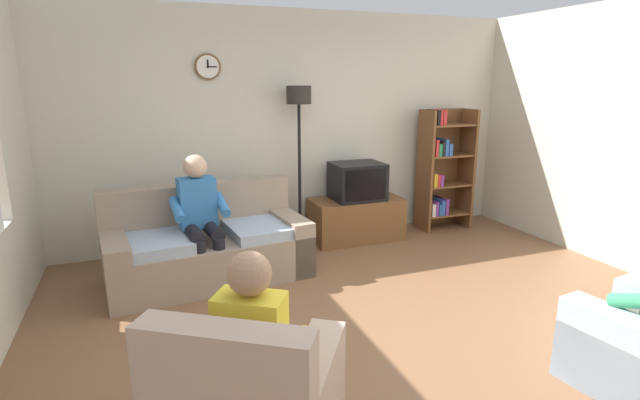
{
  "coord_description": "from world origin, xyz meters",
  "views": [
    {
      "loc": [
        -1.78,
        -2.91,
        1.92
      ],
      "look_at": [
        -0.26,
        1.14,
        0.84
      ],
      "focal_mm": 27.1,
      "sensor_mm": 36.0,
      "label": 1
    }
  ],
  "objects_px": {
    "tv_stand": "(356,219)",
    "tv": "(357,181)",
    "floor_lamp": "(299,122)",
    "person_on_couch": "(200,213)",
    "person_in_left_armchair": "(258,340)",
    "couch": "(208,248)",
    "bookshelf": "(442,169)"
  },
  "relations": [
    {
      "from": "couch",
      "to": "bookshelf",
      "type": "bearing_deg",
      "value": 11.88
    },
    {
      "from": "person_on_couch",
      "to": "tv_stand",
      "type": "bearing_deg",
      "value": 19.75
    },
    {
      "from": "tv_stand",
      "to": "person_on_couch",
      "type": "height_order",
      "value": "person_on_couch"
    },
    {
      "from": "tv_stand",
      "to": "person_on_couch",
      "type": "bearing_deg",
      "value": -160.25
    },
    {
      "from": "tv_stand",
      "to": "bookshelf",
      "type": "distance_m",
      "value": 1.36
    },
    {
      "from": "tv",
      "to": "person_on_couch",
      "type": "bearing_deg",
      "value": -160.9
    },
    {
      "from": "floor_lamp",
      "to": "bookshelf",
      "type": "bearing_deg",
      "value": -0.77
    },
    {
      "from": "tv_stand",
      "to": "person_on_couch",
      "type": "xyz_separation_m",
      "value": [
        -1.93,
        -0.69,
        0.44
      ]
    },
    {
      "from": "floor_lamp",
      "to": "person_in_left_armchair",
      "type": "xyz_separation_m",
      "value": [
        -1.23,
        -3.04,
        -0.85
      ]
    },
    {
      "from": "floor_lamp",
      "to": "person_in_left_armchair",
      "type": "height_order",
      "value": "floor_lamp"
    },
    {
      "from": "tv_stand",
      "to": "bookshelf",
      "type": "relative_size",
      "value": 0.71
    },
    {
      "from": "tv_stand",
      "to": "person_in_left_armchair",
      "type": "relative_size",
      "value": 0.98
    },
    {
      "from": "bookshelf",
      "to": "person_in_left_armchair",
      "type": "xyz_separation_m",
      "value": [
        -3.17,
        -3.01,
        -0.18
      ]
    },
    {
      "from": "bookshelf",
      "to": "person_in_left_armchair",
      "type": "distance_m",
      "value": 4.38
    },
    {
      "from": "tv",
      "to": "person_on_couch",
      "type": "distance_m",
      "value": 2.04
    },
    {
      "from": "couch",
      "to": "person_on_couch",
      "type": "relative_size",
      "value": 1.6
    },
    {
      "from": "couch",
      "to": "bookshelf",
      "type": "distance_m",
      "value": 3.22
    },
    {
      "from": "couch",
      "to": "tv",
      "type": "bearing_deg",
      "value": 16.66
    },
    {
      "from": "bookshelf",
      "to": "person_on_couch",
      "type": "distance_m",
      "value": 3.27
    },
    {
      "from": "couch",
      "to": "person_in_left_armchair",
      "type": "xyz_separation_m",
      "value": [
        -0.06,
        -2.36,
        0.29
      ]
    },
    {
      "from": "floor_lamp",
      "to": "person_in_left_armchair",
      "type": "bearing_deg",
      "value": -112.09
    },
    {
      "from": "bookshelf",
      "to": "tv",
      "type": "bearing_deg",
      "value": -175.55
    },
    {
      "from": "person_on_couch",
      "to": "bookshelf",
      "type": "bearing_deg",
      "value": 13.53
    },
    {
      "from": "floor_lamp",
      "to": "person_on_couch",
      "type": "xyz_separation_m",
      "value": [
        -1.24,
        -0.79,
        -0.75
      ]
    },
    {
      "from": "tv_stand",
      "to": "floor_lamp",
      "type": "bearing_deg",
      "value": 171.78
    },
    {
      "from": "tv_stand",
      "to": "person_in_left_armchair",
      "type": "distance_m",
      "value": 3.53
    },
    {
      "from": "tv_stand",
      "to": "tv",
      "type": "height_order",
      "value": "tv"
    },
    {
      "from": "tv_stand",
      "to": "tv",
      "type": "distance_m",
      "value": 0.48
    },
    {
      "from": "tv_stand",
      "to": "floor_lamp",
      "type": "xyz_separation_m",
      "value": [
        -0.69,
        0.1,
        1.19
      ]
    },
    {
      "from": "tv",
      "to": "floor_lamp",
      "type": "height_order",
      "value": "floor_lamp"
    },
    {
      "from": "couch",
      "to": "person_in_left_armchair",
      "type": "distance_m",
      "value": 2.38
    },
    {
      "from": "couch",
      "to": "tv",
      "type": "distance_m",
      "value": 1.99
    }
  ]
}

